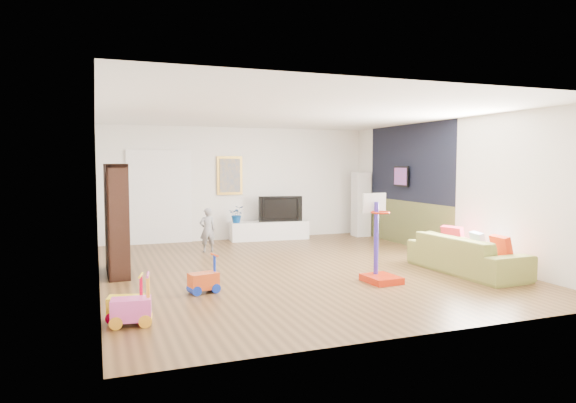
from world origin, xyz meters
name	(u,v)px	position (x,y,z in m)	size (l,w,h in m)	color
floor	(296,268)	(0.00, 0.00, 0.00)	(6.50, 7.50, 0.00)	brown
ceiling	(296,113)	(0.00, 0.00, 2.70)	(6.50, 7.50, 0.00)	white
wall_back	(239,184)	(0.00, 3.75, 1.35)	(6.50, 0.00, 2.70)	silver
wall_front	(426,210)	(0.00, -3.75, 1.35)	(6.50, 0.00, 2.70)	silver
wall_left	(97,196)	(-3.25, 0.00, 1.35)	(0.00, 7.50, 2.70)	white
wall_right	(450,188)	(3.25, 0.00, 1.35)	(0.00, 7.50, 2.70)	silver
navy_accent	(409,163)	(3.23, 1.40, 1.85)	(0.01, 3.20, 1.70)	black
olive_wainscot	(408,224)	(3.23, 1.40, 0.50)	(0.01, 3.20, 1.00)	brown
doorway	(160,198)	(-1.90, 3.71, 1.05)	(1.45, 0.06, 2.10)	white
painting_back	(230,176)	(-0.25, 3.71, 1.55)	(0.62, 0.06, 0.92)	gold
artwork_right	(401,176)	(3.17, 1.60, 1.55)	(0.04, 0.56, 0.46)	#7F3F8C
media_console	(269,230)	(0.64, 3.38, 0.22)	(1.89, 0.47, 0.44)	white
tall_cabinet	(361,204)	(3.01, 3.15, 0.81)	(0.38, 0.38, 1.62)	silver
bookshelf	(116,219)	(-2.96, 0.62, 0.92)	(0.33, 1.26, 1.84)	black
sofa	(466,254)	(2.56, -1.35, 0.31)	(2.15, 0.84, 0.63)	olive
basketball_hoop	(382,238)	(0.85, -1.47, 0.69)	(0.48, 0.58, 1.39)	red
ride_on_yellow	(126,298)	(-2.97, -2.12, 0.27)	(0.41, 0.25, 0.55)	yellow
ride_on_orange	(203,274)	(-1.87, -1.15, 0.27)	(0.41, 0.25, 0.54)	#D14A1B
ride_on_pink	(131,300)	(-2.93, -2.32, 0.29)	(0.44, 0.27, 0.59)	#F253B9
child	(207,230)	(-1.12, 2.19, 0.46)	(0.34, 0.22, 0.92)	gray
tv	(280,208)	(0.90, 3.38, 0.75)	(1.06, 0.14, 0.61)	black
vase_plant	(237,214)	(-0.16, 3.38, 0.64)	(0.37, 0.32, 0.41)	navy
pillow_left	(502,248)	(2.74, -1.94, 0.50)	(0.10, 0.40, 0.40)	red
pillow_center	(478,243)	(2.79, -1.37, 0.50)	(0.10, 0.36, 0.36)	white
pillow_right	(453,237)	(2.79, -0.70, 0.50)	(0.11, 0.41, 0.41)	#B61E33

